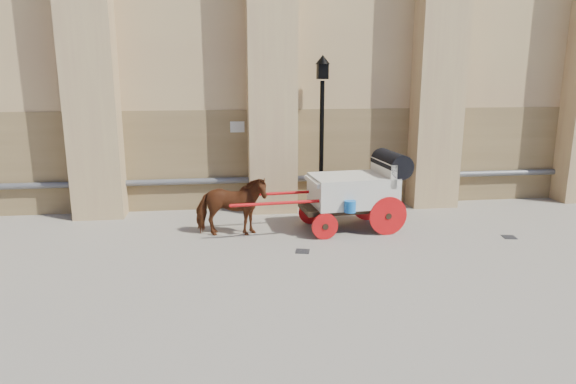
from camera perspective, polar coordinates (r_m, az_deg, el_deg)
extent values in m
plane|color=gray|center=(12.32, 4.65, -6.25)|extent=(90.00, 90.00, 0.00)
cube|color=olive|center=(16.34, 8.60, 3.94)|extent=(44.00, 0.35, 3.00)
cylinder|color=#59595B|center=(16.20, 8.78, 1.69)|extent=(42.00, 0.18, 0.18)
cube|color=beige|center=(15.41, -5.65, 7.21)|extent=(0.42, 0.04, 0.32)
imported|color=#592B12|center=(13.06, -6.35, -1.62)|extent=(1.89, 0.98, 1.54)
cube|color=black|center=(13.67, 6.70, -1.63)|extent=(2.55, 1.33, 0.13)
cube|color=beige|center=(13.60, 7.19, 0.22)|extent=(2.24, 1.58, 0.78)
cube|color=beige|center=(13.80, 10.53, 2.20)|extent=(0.29, 1.41, 0.62)
cube|color=beige|center=(13.25, 3.35, 1.20)|extent=(0.50, 1.26, 0.11)
cylinder|color=black|center=(13.85, 11.43, 3.14)|extent=(0.75, 1.45, 0.63)
cylinder|color=red|center=(13.37, 11.06, -2.63)|extent=(1.01, 0.15, 1.01)
cylinder|color=red|center=(14.61, 8.91, -1.18)|extent=(1.01, 0.15, 1.01)
cylinder|color=red|center=(12.86, 4.13, -3.83)|extent=(0.67, 0.13, 0.67)
cylinder|color=red|center=(14.14, 2.53, -2.22)|extent=(0.67, 0.13, 0.67)
cylinder|color=red|center=(12.63, -0.46, -1.21)|extent=(2.68, 0.31, 0.08)
cylinder|color=red|center=(13.59, -1.34, -0.17)|extent=(2.68, 0.31, 0.08)
cylinder|color=blue|center=(12.82, 6.91, -1.60)|extent=(0.29, 0.29, 0.29)
cylinder|color=black|center=(15.22, 3.74, 4.98)|extent=(0.13, 0.13, 3.85)
cone|color=black|center=(15.56, 3.64, -1.34)|extent=(0.38, 0.38, 0.38)
cube|color=black|center=(15.06, 3.86, 13.26)|extent=(0.30, 0.30, 0.45)
cone|color=black|center=(15.06, 3.88, 14.48)|extent=(0.43, 0.43, 0.26)
cube|color=black|center=(12.07, 1.63, -6.60)|extent=(0.39, 0.39, 0.01)
cube|color=black|center=(14.23, 23.36, -4.61)|extent=(0.37, 0.37, 0.01)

